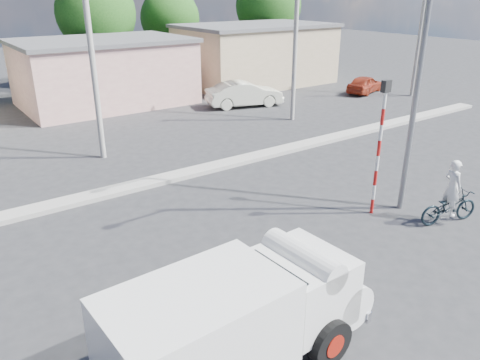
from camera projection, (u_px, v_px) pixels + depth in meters
ground_plane at (337, 263)px, 12.59m from camera, size 120.00×120.00×0.00m
median at (189, 173)px, 18.58m from camera, size 40.00×0.80×0.16m
truck at (244, 315)px, 8.71m from camera, size 5.42×2.33×2.21m
bicycle at (449, 207)px, 14.63m from camera, size 2.17×1.25×1.08m
cyclist at (451, 196)px, 14.49m from camera, size 0.59×0.74×1.79m
car_cream at (245, 94)px, 29.19m from camera, size 5.00×2.92×1.56m
car_red at (365, 84)px, 33.05m from camera, size 3.88×2.48×1.23m
traffic_pole at (380, 137)px, 14.46m from camera, size 0.28×0.18×4.36m
streetlight at (418, 58)px, 13.84m from camera, size 2.34×0.22×9.00m
building_row at (90, 71)px, 28.93m from camera, size 37.80×7.30×4.44m
tree_row at (91, 16)px, 34.13m from camera, size 43.62×7.43×8.42m
utility_poles at (203, 53)px, 21.83m from camera, size 35.40×0.24×8.00m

